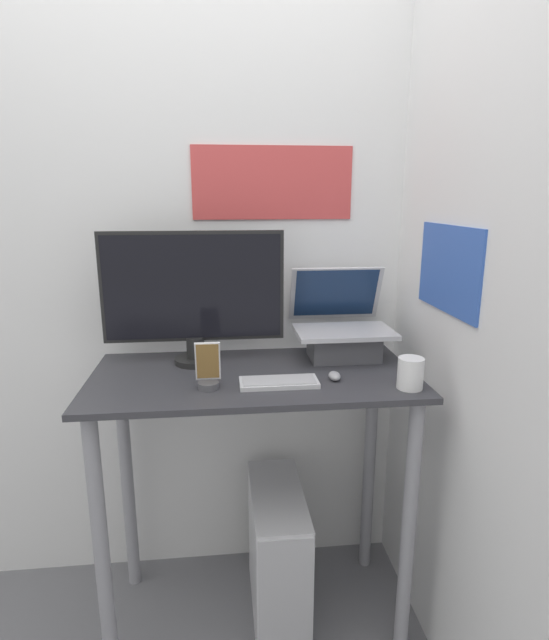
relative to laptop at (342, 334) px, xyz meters
name	(u,v)px	position (x,y,z in m)	size (l,w,h in m)	color
wall_back	(247,255)	(-0.33, 0.21, 0.26)	(6.00, 0.06, 2.60)	silver
wall_side_right	(484,279)	(0.29, -0.41, 0.26)	(0.06, 6.00, 2.60)	silver
desk	(254,432)	(-0.33, -0.15, -0.29)	(1.06, 0.53, 0.95)	#333338
laptop	(342,334)	(0.00, 0.00, 0.00)	(0.34, 0.30, 0.31)	#4C4C51
monitor	(194,296)	(-0.52, -0.01, 0.15)	(0.62, 0.15, 0.46)	black
keyboard	(279,382)	(-0.26, -0.25, -0.08)	(0.24, 0.10, 0.02)	silver
mouse	(334,376)	(-0.08, -0.23, -0.07)	(0.04, 0.06, 0.03)	#99999E
cell_phone	(208,373)	(-0.48, -0.26, -0.04)	(0.08, 0.06, 0.15)	#4C4C51
computer_tower	(277,554)	(-0.25, -0.15, -0.79)	(0.18, 0.46, 0.50)	silver
mug	(410,373)	(0.13, -0.33, -0.04)	(0.08, 0.08, 0.10)	white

